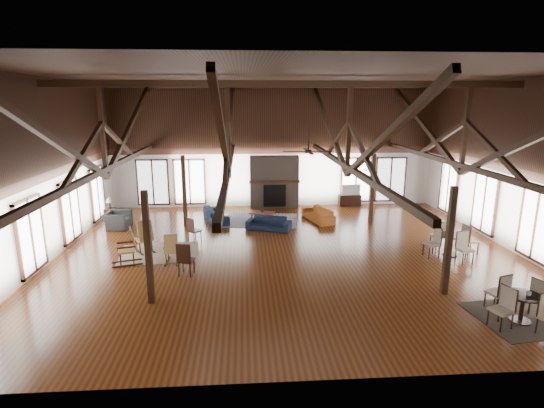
{
  "coord_description": "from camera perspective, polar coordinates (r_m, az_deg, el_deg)",
  "views": [
    {
      "loc": [
        -1.5,
        -14.03,
        5.24
      ],
      "look_at": [
        -0.49,
        1.0,
        1.55
      ],
      "focal_mm": 28.0,
      "sensor_mm": 36.0,
      "label": 1
    }
  ],
  "objects": [
    {
      "name": "floor",
      "position": [
        15.05,
        2.14,
        -6.61
      ],
      "size": [
        16.0,
        16.0,
        0.0
      ],
      "primitive_type": "plane",
      "color": "brown",
      "rests_on": "ground"
    },
    {
      "name": "ceiling",
      "position": [
        14.13,
        2.36,
        16.84
      ],
      "size": [
        16.0,
        14.0,
        0.02
      ],
      "primitive_type": "cube",
      "color": "black",
      "rests_on": "wall_back"
    },
    {
      "name": "wall_back",
      "position": [
        21.2,
        0.24,
        7.7
      ],
      "size": [
        16.0,
        0.02,
        6.0
      ],
      "primitive_type": "cube",
      "color": "white",
      "rests_on": "floor"
    },
    {
      "name": "wall_front",
      "position": [
        7.53,
        7.86,
        -3.65
      ],
      "size": [
        16.0,
        0.02,
        6.0
      ],
      "primitive_type": "cube",
      "color": "white",
      "rests_on": "floor"
    },
    {
      "name": "wall_left",
      "position": [
        15.62,
        -28.44,
        3.87
      ],
      "size": [
        0.02,
        14.0,
        6.0
      ],
      "primitive_type": "cube",
      "color": "white",
      "rests_on": "floor"
    },
    {
      "name": "wall_right",
      "position": [
        17.09,
        30.07,
        4.39
      ],
      "size": [
        0.02,
        14.0,
        6.0
      ],
      "primitive_type": "cube",
      "color": "white",
      "rests_on": "floor"
    },
    {
      "name": "roof_truss",
      "position": [
        14.16,
        2.28,
        8.86
      ],
      "size": [
        15.6,
        14.07,
        3.14
      ],
      "color": "black",
      "rests_on": "wall_back"
    },
    {
      "name": "post_grid",
      "position": [
        14.59,
        2.19,
        -0.99
      ],
      "size": [
        8.16,
        7.16,
        3.05
      ],
      "color": "black",
      "rests_on": "floor"
    },
    {
      "name": "fireplace",
      "position": [
        21.13,
        0.3,
        2.99
      ],
      "size": [
        2.5,
        0.69,
        2.6
      ],
      "color": "#695A50",
      "rests_on": "floor"
    },
    {
      "name": "ceiling_fan",
      "position": [
        13.27,
        4.9,
        7.2
      ],
      "size": [
        1.6,
        1.6,
        0.75
      ],
      "color": "black",
      "rests_on": "roof_truss"
    },
    {
      "name": "sofa_navy_front",
      "position": [
        17.64,
        -0.45,
        -2.61
      ],
      "size": [
        1.96,
        1.28,
        0.53
      ],
      "primitive_type": "imported",
      "rotation": [
        0.0,
        0.0,
        -0.34
      ],
      "color": "#121B32",
      "rests_on": "floor"
    },
    {
      "name": "sofa_navy_left",
      "position": [
        19.03,
        -7.54,
        -1.42
      ],
      "size": [
        2.14,
        1.29,
        0.58
      ],
      "primitive_type": "imported",
      "rotation": [
        0.0,
        0.0,
        1.84
      ],
      "color": "#131C34",
      "rests_on": "floor"
    },
    {
      "name": "sofa_orange",
      "position": [
        19.08,
        6.22,
        -1.37
      ],
      "size": [
        2.08,
        1.29,
        0.57
      ],
      "primitive_type": "imported",
      "rotation": [
        0.0,
        0.0,
        -1.28
      ],
      "color": "#B15D22",
      "rests_on": "floor"
    },
    {
      "name": "coffee_table",
      "position": [
        18.83,
        -1.37,
        -1.27
      ],
      "size": [
        1.18,
        0.8,
        0.41
      ],
      "rotation": [
        0.0,
        0.0,
        -0.27
      ],
      "color": "brown",
      "rests_on": "floor"
    },
    {
      "name": "vase",
      "position": [
        18.86,
        -1.33,
        -0.76
      ],
      "size": [
        0.22,
        0.22,
        0.19
      ],
      "primitive_type": "imported",
      "rotation": [
        0.0,
        0.0,
        -0.18
      ],
      "color": "#B2B2B2",
      "rests_on": "coffee_table"
    },
    {
      "name": "armchair",
      "position": [
        18.97,
        -20.02,
        -2.03
      ],
      "size": [
        1.13,
        1.0,
        0.7
      ],
      "primitive_type": "imported",
      "rotation": [
        0.0,
        0.0,
        1.51
      ],
      "color": "#272729",
      "rests_on": "floor"
    },
    {
      "name": "side_table_lamp",
      "position": [
        20.06,
        -20.9,
        -1.02
      ],
      "size": [
        0.45,
        0.45,
        1.14
      ],
      "color": "black",
      "rests_on": "floor"
    },
    {
      "name": "rocking_chair_a",
      "position": [
        15.64,
        -16.77,
        -4.26
      ],
      "size": [
        0.9,
        1.03,
        1.18
      ],
      "rotation": [
        0.0,
        0.0,
        0.57
      ],
      "color": "olive",
      "rests_on": "floor"
    },
    {
      "name": "rocking_chair_b",
      "position": [
        14.39,
        -13.33,
        -5.95
      ],
      "size": [
        0.46,
        0.8,
        1.01
      ],
      "rotation": [
        0.0,
        0.0,
        -0.04
      ],
      "color": "olive",
      "rests_on": "floor"
    },
    {
      "name": "rocking_chair_c",
      "position": [
        14.68,
        -18.57,
        -5.51
      ],
      "size": [
        1.04,
        0.74,
        1.22
      ],
      "rotation": [
        0.0,
        0.0,
        1.85
      ],
      "color": "olive",
      "rests_on": "floor"
    },
    {
      "name": "side_chair_a",
      "position": [
        16.24,
        -10.65,
        -3.21
      ],
      "size": [
        0.58,
        0.58,
        0.97
      ],
      "rotation": [
        0.0,
        0.0,
        -0.79
      ],
      "color": "black",
      "rests_on": "floor"
    },
    {
      "name": "side_chair_b",
      "position": [
        13.22,
        -11.65,
        -7.0
      ],
      "size": [
        0.53,
        0.53,
        1.06
      ],
      "rotation": [
        0.0,
        0.0,
        -0.22
      ],
      "color": "black",
      "rests_on": "floor"
    },
    {
      "name": "cafe_table_near",
      "position": [
        12.1,
        30.64,
        -11.36
      ],
      "size": [
        1.92,
        1.92,
        0.99
      ],
      "rotation": [
        0.0,
        0.0,
        0.33
      ],
      "color": "black",
      "rests_on": "floor"
    },
    {
      "name": "cafe_table_far",
      "position": [
        15.94,
        22.97,
        -4.59
      ],
      "size": [
        2.01,
        2.01,
        1.03
      ],
      "rotation": [
        0.0,
        0.0,
        0.14
      ],
      "color": "black",
      "rests_on": "floor"
    },
    {
      "name": "cup_near",
      "position": [
        11.99,
        31.23,
        -10.27
      ],
      "size": [
        0.14,
        0.14,
        0.1
      ],
      "primitive_type": "imported",
      "rotation": [
        0.0,
        0.0,
        -0.13
      ],
      "color": "#B2B2B2",
      "rests_on": "cafe_table_near"
    },
    {
      "name": "cup_far",
      "position": [
        15.84,
        22.86,
        -3.65
      ],
      "size": [
        0.16,
        0.16,
        0.1
      ],
      "primitive_type": "imported",
      "rotation": [
        0.0,
        0.0,
        -0.35
      ],
      "color": "#B2B2B2",
      "rests_on": "cafe_table_far"
    },
    {
      "name": "tv_console",
      "position": [
        22.03,
        10.39,
        0.52
      ],
      "size": [
        1.11,
        0.42,
        0.56
      ],
      "primitive_type": "cube",
      "color": "black",
      "rests_on": "floor"
    },
    {
      "name": "television",
      "position": [
        21.92,
        10.52,
        1.93
      ],
      "size": [
        0.96,
        0.23,
        0.55
      ],
      "primitive_type": "imported",
      "rotation": [
        0.0,
        0.0,
        0.11
      ],
      "color": "#B2B2B2",
      "rests_on": "tv_console"
    },
    {
      "name": "rug_tan",
      "position": [
        15.54,
        -14.85,
        -6.4
      ],
      "size": [
        2.9,
        2.4,
        0.01
      ],
      "primitive_type": "cube",
      "rotation": [
        0.0,
        0.0,
        0.11
      ],
      "color": "tan",
      "rests_on": "floor"
    },
    {
      "name": "rug_navy",
      "position": [
        19.02,
        -1.53,
        -2.21
      ],
      "size": [
        3.51,
        2.81,
        0.01
      ],
      "primitive_type": "cube",
      "rotation": [
        0.0,
        0.0,
        -0.12
      ],
      "color": "#1B214C",
      "rests_on": "floor"
    },
    {
      "name": "rug_dark",
      "position": [
        12.5,
        30.51,
        -13.01
      ],
      "size": [
        2.44,
        2.27,
        0.01
      ],
      "primitive_type": "cube",
      "rotation": [
        0.0,
        0.0,
        0.12
      ],
      "color": "black",
      "rests_on": "floor"
    }
  ]
}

